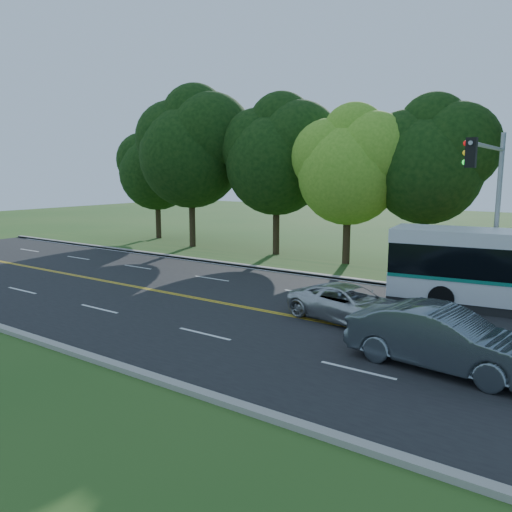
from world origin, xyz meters
The scene contains 11 objects.
ground centered at (0.00, 0.00, 0.00)m, with size 120.00×120.00×0.00m, color #26511B.
road centered at (0.00, 0.00, 0.01)m, with size 60.00×14.00×0.02m, color black.
curb_north centered at (0.00, 7.15, 0.07)m, with size 60.00×0.30×0.15m, color gray.
curb_south centered at (0.00, -7.15, 0.07)m, with size 60.00×0.30×0.15m, color gray.
grass_verge centered at (0.00, 9.00, 0.05)m, with size 60.00×4.00×0.10m, color #26511B.
lane_markings centered at (-0.09, 0.00, 0.02)m, with size 57.60×13.82×0.00m.
tree_row centered at (-5.15, 12.13, 6.73)m, with size 44.70×9.10×13.84m.
bougainvillea_hedge centered at (7.18, 8.15, 0.72)m, with size 9.50×2.25×1.50m.
traffic_signal centered at (6.49, 5.40, 4.67)m, with size 0.42×6.10×7.00m.
sedan centered at (6.83, -2.04, 0.87)m, with size 1.81×5.18×1.71m, color #556068.
suv centered at (2.93, 0.60, 0.67)m, with size 2.16×4.69×1.30m, color #BBBFC0.
Camera 1 is at (10.09, -15.75, 5.37)m, focal length 35.00 mm.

